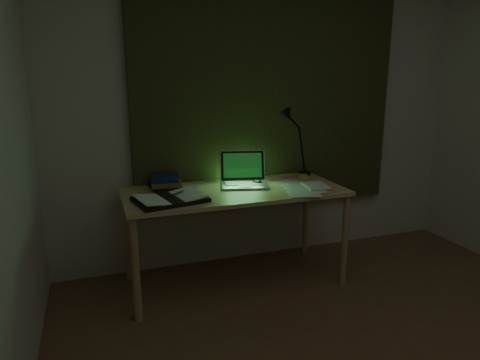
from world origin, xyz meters
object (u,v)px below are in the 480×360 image
at_px(desk, 235,237).
at_px(loose_papers, 308,186).
at_px(desk_lamp, 306,142).
at_px(book_stack, 165,182).
at_px(laptop, 244,170).
at_px(open_textbook, 170,199).

height_order(desk, loose_papers, loose_papers).
bearing_deg(desk_lamp, desk, -163.94).
bearing_deg(desk_lamp, book_stack, 178.52).
xyz_separation_m(laptop, open_textbook, (-0.59, -0.21, -0.10)).
height_order(book_stack, loose_papers, book_stack).
relative_size(desk, open_textbook, 3.56).
bearing_deg(desk, loose_papers, -12.64).
xyz_separation_m(open_textbook, book_stack, (0.03, 0.34, 0.03)).
distance_m(open_textbook, loose_papers, 1.02).
xyz_separation_m(desk, book_stack, (-0.46, 0.20, 0.41)).
bearing_deg(desk_lamp, open_textbook, -166.17).
height_order(loose_papers, desk_lamp, desk_lamp).
relative_size(book_stack, desk_lamp, 0.46).
xyz_separation_m(desk, laptop, (0.10, 0.07, 0.48)).
xyz_separation_m(laptop, loose_papers, (0.43, -0.19, -0.11)).
bearing_deg(desk, desk_lamp, 21.25).
bearing_deg(book_stack, desk_lamp, 3.71).
relative_size(desk, laptop, 4.09).
distance_m(open_textbook, desk_lamp, 1.29).
relative_size(laptop, book_stack, 1.54).
bearing_deg(open_textbook, desk, 3.30).
height_order(laptop, desk_lamp, desk_lamp).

